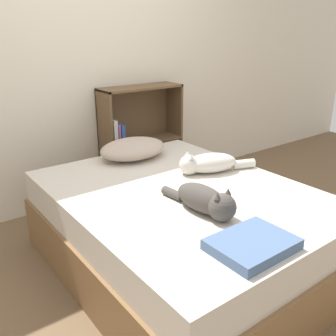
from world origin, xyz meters
name	(u,v)px	position (x,y,z in m)	size (l,w,h in m)	color
ground_plane	(180,266)	(0.00, 0.00, 0.00)	(8.00, 8.00, 0.00)	brown
wall_back	(77,57)	(0.00, 1.36, 1.25)	(8.00, 0.06, 2.50)	silver
bed	(181,230)	(0.00, 0.00, 0.27)	(1.38, 1.80, 0.55)	brown
pillow	(133,149)	(0.09, 0.69, 0.62)	(0.52, 0.37, 0.15)	#B29E8E
cat_light	(208,163)	(0.33, 0.12, 0.61)	(0.53, 0.29, 0.16)	beige
cat_dark	(206,201)	(-0.09, -0.32, 0.62)	(0.17, 0.51, 0.17)	#47423D
bookshelf	(137,139)	(0.47, 1.24, 0.51)	(0.76, 0.26, 0.99)	brown
blanket_fold	(252,244)	(-0.16, -0.70, 0.57)	(0.37, 0.28, 0.05)	#4C668E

